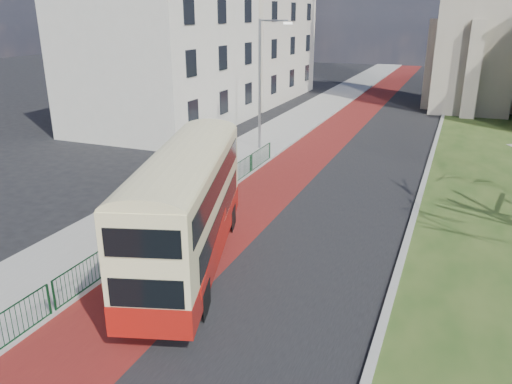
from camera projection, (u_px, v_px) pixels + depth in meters
The scene contains 11 objects.
ground at pixel (178, 300), 15.47m from camera, with size 160.00×160.00×0.00m, color black.
road_carriageway at pixel (357, 151), 32.36m from camera, with size 9.00×120.00×0.01m, color black.
bus_lane at pixel (316, 147), 33.32m from camera, with size 3.40×120.00×0.01m, color #591414.
pavement_west at pixel (264, 141), 34.66m from camera, with size 4.00×120.00×0.12m, color gray.
kerb_west at pixel (291, 144), 33.94m from camera, with size 0.25×120.00×0.13m, color #999993.
kerb_east at pixel (433, 150), 32.44m from camera, with size 0.25×80.00×0.13m, color #999993.
pedestrian_railing at pixel (165, 223), 19.82m from camera, with size 0.07×24.00×1.12m.
street_block_near at pixel (162, 40), 37.44m from camera, with size 10.30×14.30×13.00m.
street_block_far at pixel (247, 41), 51.64m from camera, with size 10.30×16.30×11.50m.
streetlamp at pixel (262, 78), 31.16m from camera, with size 2.13×0.18×8.00m.
bus at pixel (187, 203), 16.86m from camera, with size 5.10×10.03×4.10m.
Camera 1 is at (7.34, -11.51, 8.38)m, focal length 35.00 mm.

